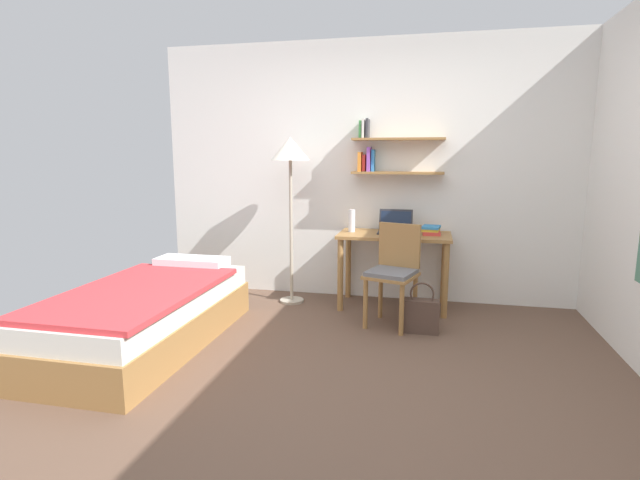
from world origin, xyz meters
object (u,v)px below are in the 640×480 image
at_px(bed, 148,315).
at_px(desk, 394,248).
at_px(laptop, 395,227).
at_px(book_stack, 431,230).
at_px(water_bottle, 352,221).
at_px(handbag, 421,315).
at_px(standing_lamp, 290,159).
at_px(desk_chair, 394,269).

relative_size(bed, desk, 1.85).
xyz_separation_m(laptop, book_stack, (0.34, -0.03, -0.02)).
relative_size(water_bottle, handbag, 0.51).
relative_size(bed, water_bottle, 8.89).
bearing_deg(standing_lamp, water_bottle, 8.39).
distance_m(desk_chair, handbag, 0.45).
bearing_deg(book_stack, desk, -174.25).
height_order(desk_chair, book_stack, desk_chair).
height_order(bed, handbag, bed).
height_order(laptop, water_bottle, same).
relative_size(desk, standing_lamp, 0.65).
xyz_separation_m(bed, water_bottle, (1.38, 1.42, 0.60)).
xyz_separation_m(bed, laptop, (1.80, 1.45, 0.54)).
xyz_separation_m(bed, standing_lamp, (0.79, 1.33, 1.20)).
relative_size(bed, laptop, 5.98).
bearing_deg(desk, bed, -142.31).
height_order(laptop, book_stack, laptop).
distance_m(bed, water_bottle, 2.07).
height_order(book_stack, handbag, book_stack).
xyz_separation_m(desk_chair, book_stack, (0.31, 0.54, 0.27)).
bearing_deg(laptop, desk_chair, -86.61).
distance_m(bed, desk, 2.30).
xyz_separation_m(desk_chair, laptop, (-0.03, 0.57, 0.29)).
relative_size(bed, desk_chair, 2.23).
height_order(bed, water_bottle, water_bottle).
bearing_deg(handbag, book_stack, 85.29).
bearing_deg(bed, water_bottle, 45.74).
bearing_deg(desk_chair, book_stack, 60.52).
distance_m(bed, desk_chair, 2.05).
bearing_deg(laptop, bed, -141.11).
distance_m(water_bottle, book_stack, 0.76).
bearing_deg(standing_lamp, laptop, 6.97).
relative_size(bed, standing_lamp, 1.20).
height_order(standing_lamp, handbag, standing_lamp).
height_order(desk, handbag, desk).
bearing_deg(desk, book_stack, 5.75).
xyz_separation_m(bed, desk, (1.80, 1.39, 0.35)).
bearing_deg(water_bottle, desk_chair, -49.46).
bearing_deg(water_bottle, handbag, -44.01).
relative_size(bed, book_stack, 8.69).
bearing_deg(laptop, handbag, -68.49).
bearing_deg(bed, laptop, 38.89).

